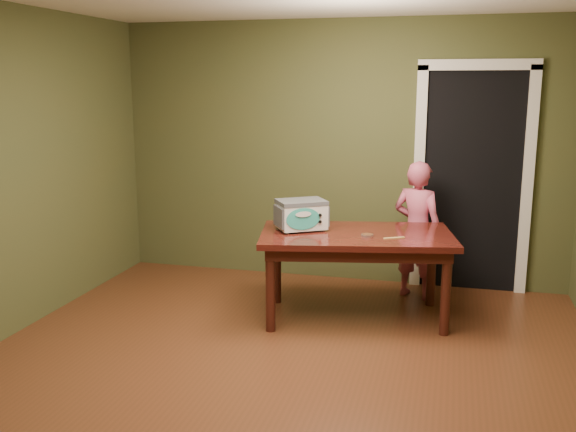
% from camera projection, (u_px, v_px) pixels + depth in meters
% --- Properties ---
extents(floor, '(5.00, 5.00, 0.00)m').
position_uv_depth(floor, '(270.00, 385.00, 4.31)').
color(floor, '#572C19').
rests_on(floor, ground).
extents(room_shell, '(4.52, 5.02, 2.61)m').
position_uv_depth(room_shell, '(268.00, 130.00, 3.96)').
color(room_shell, '#3E4625').
rests_on(room_shell, ground).
extents(doorway, '(1.10, 0.66, 2.25)m').
position_uv_depth(doorway, '(471.00, 178.00, 6.41)').
color(doorway, black).
rests_on(doorway, ground).
extents(dining_table, '(1.75, 1.20, 0.75)m').
position_uv_depth(dining_table, '(356.00, 244.00, 5.41)').
color(dining_table, '#350E0C').
rests_on(dining_table, floor).
extents(toy_oven, '(0.49, 0.45, 0.26)m').
position_uv_depth(toy_oven, '(301.00, 214.00, 5.47)').
color(toy_oven, '#4C4F54').
rests_on(toy_oven, dining_table).
extents(baking_pan, '(0.10, 0.10, 0.02)m').
position_uv_depth(baking_pan, '(367.00, 235.00, 5.26)').
color(baking_pan, silver).
rests_on(baking_pan, dining_table).
extents(spatula, '(0.17, 0.11, 0.01)m').
position_uv_depth(spatula, '(394.00, 238.00, 5.20)').
color(spatula, tan).
rests_on(spatula, dining_table).
extents(child, '(0.55, 0.46, 1.29)m').
position_uv_depth(child, '(417.00, 230.00, 5.96)').
color(child, '#C14F6C').
rests_on(child, floor).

